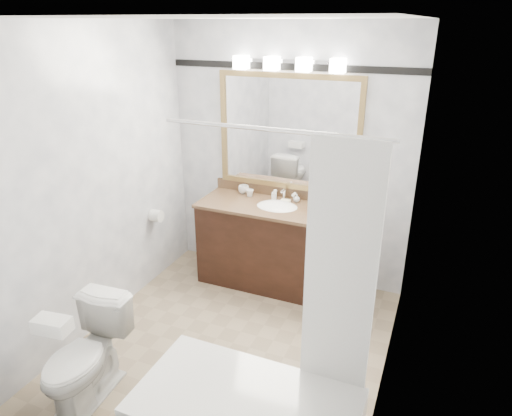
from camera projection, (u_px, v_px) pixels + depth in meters
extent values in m
cube|color=gray|center=(233.00, 344.00, 3.79)|extent=(2.40, 2.60, 0.01)
cube|color=white|center=(225.00, 17.00, 2.84)|extent=(2.40, 2.60, 0.01)
cube|color=white|center=(288.00, 158.00, 4.43)|extent=(2.40, 0.01, 2.50)
cube|color=white|center=(111.00, 296.00, 2.20)|extent=(2.40, 0.01, 2.50)
cube|color=white|center=(98.00, 183.00, 3.75)|extent=(0.01, 2.60, 2.50)
cube|color=white|center=(401.00, 231.00, 2.88)|extent=(0.01, 2.60, 2.50)
cube|color=black|center=(276.00, 247.00, 4.50)|extent=(1.50, 0.55, 0.82)
cube|color=olive|center=(277.00, 208.00, 4.34)|extent=(1.53, 0.58, 0.03)
cube|color=olive|center=(287.00, 192.00, 4.54)|extent=(1.53, 0.03, 0.10)
ellipsoid|color=white|center=(277.00, 209.00, 4.34)|extent=(0.44, 0.34, 0.14)
cube|color=#9A7B45|center=(290.00, 76.00, 4.11)|extent=(1.40, 0.04, 0.05)
cube|color=#9A7B45|center=(287.00, 185.00, 4.51)|extent=(1.40, 0.04, 0.05)
cube|color=#9A7B45|center=(224.00, 127.00, 4.55)|extent=(0.05, 0.04, 1.00)
cube|color=#9A7B45|center=(359.00, 140.00, 4.07)|extent=(0.05, 0.04, 1.00)
cube|color=white|center=(288.00, 133.00, 4.32)|extent=(1.30, 0.01, 1.00)
cube|color=silver|center=(290.00, 61.00, 4.06)|extent=(0.90, 0.05, 0.03)
cube|color=white|center=(241.00, 62.00, 4.18)|extent=(0.12, 0.12, 0.12)
cube|color=white|center=(272.00, 63.00, 4.08)|extent=(0.12, 0.12, 0.12)
cube|color=white|center=(304.00, 65.00, 3.97)|extent=(0.12, 0.12, 0.12)
cube|color=white|center=(338.00, 66.00, 3.86)|extent=(0.12, 0.12, 0.12)
cube|color=black|center=(290.00, 67.00, 4.10)|extent=(2.40, 0.01, 0.06)
cylinder|color=silver|center=(272.00, 130.00, 2.40)|extent=(1.30, 0.02, 0.02)
cube|color=white|center=(340.00, 274.00, 2.53)|extent=(0.40, 0.04, 1.55)
cylinder|color=white|center=(156.00, 216.00, 4.50)|extent=(0.11, 0.12, 0.12)
imported|color=white|center=(85.00, 357.00, 3.11)|extent=(0.44, 0.72, 0.71)
cube|color=white|center=(52.00, 325.00, 2.79)|extent=(0.24, 0.15, 0.09)
cylinder|color=black|center=(338.00, 214.00, 4.13)|extent=(0.19, 0.19, 0.02)
cylinder|color=black|center=(341.00, 198.00, 4.13)|extent=(0.16, 0.16, 0.27)
sphere|color=black|center=(342.00, 184.00, 4.08)|extent=(0.16, 0.16, 0.16)
cube|color=black|center=(339.00, 192.00, 4.03)|extent=(0.11, 0.11, 0.05)
cylinder|color=silver|center=(337.00, 211.00, 4.11)|extent=(0.06, 0.06, 0.06)
imported|color=white|center=(244.00, 189.00, 4.64)|extent=(0.13, 0.13, 0.08)
imported|color=white|center=(250.00, 193.00, 4.56)|extent=(0.08, 0.08, 0.07)
imported|color=white|center=(274.00, 194.00, 4.49)|extent=(0.05, 0.05, 0.10)
imported|color=white|center=(297.00, 198.00, 4.42)|extent=(0.08, 0.08, 0.08)
cube|color=beige|center=(286.00, 201.00, 4.41)|extent=(0.09, 0.06, 0.03)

